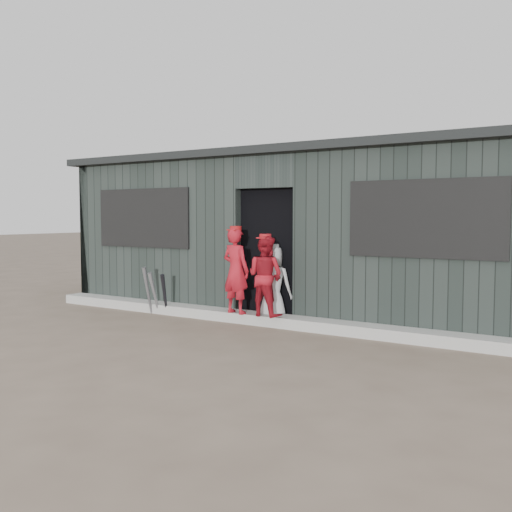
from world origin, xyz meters
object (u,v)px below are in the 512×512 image
Objects in this scene: bat_mid at (148,290)px; player_red_right at (265,276)px; bat_right at (165,295)px; bat_left at (154,293)px; player_grey_back at (273,284)px; player_red_left at (236,271)px; dugout at (309,233)px.

player_red_right is at bearing 3.70° from bat_mid.
bat_right is at bearing 8.78° from player_red_right.
bat_right is (0.21, 0.01, -0.01)m from bat_left.
bat_mid is 0.68× the size of player_grey_back.
player_red_left is 0.59m from player_grey_back.
player_grey_back is (2.09, 0.44, 0.19)m from bat_mid.
dugout reaches higher than player_red_left.
bat_left is at bearing 7.97° from bat_mid.
player_red_right is 0.14× the size of dugout.
dugout is at bearing -89.69° from player_grey_back.
dugout reaches higher than bat_mid.
bat_mid is at bearing 11.67° from player_red_left.
dugout is at bearing -77.76° from player_red_right.
bat_right is 1.85m from player_red_right.
bat_right is 0.08× the size of dugout.
dugout reaches higher than player_grey_back.
bat_mid is at bearing -175.36° from bat_right.
bat_mid is 1.12× the size of bat_right.
player_grey_back is at bearing -76.47° from player_red_right.
player_red_right reaches higher than player_grey_back.
player_grey_back is (1.97, 0.42, 0.23)m from bat_left.
bat_right is at bearing -129.52° from dugout.
dugout is (-0.18, 1.50, 0.71)m from player_grey_back.
bat_right is at bearing 6.84° from player_grey_back.
bat_mid is at bearing 8.95° from player_red_right.
bat_left is 0.62× the size of player_grey_back.
bat_mid is 0.62× the size of player_red_left.
bat_left is 0.08× the size of dugout.
dugout is (1.58, 1.92, 0.95)m from bat_right.
bat_left is 1.59m from player_red_left.
player_red_left reaches higher than bat_right.
bat_right is 0.61× the size of player_grey_back.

